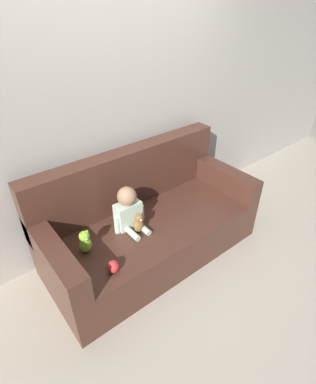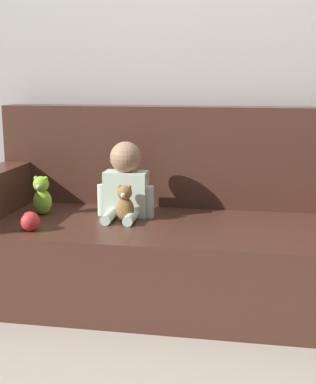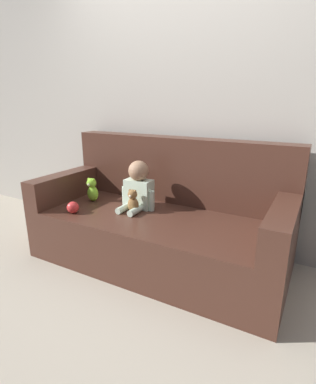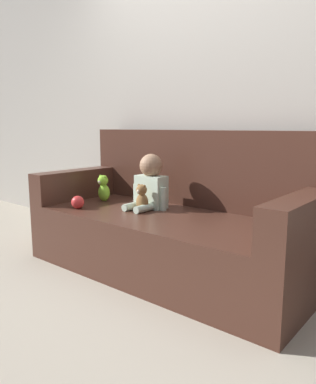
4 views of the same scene
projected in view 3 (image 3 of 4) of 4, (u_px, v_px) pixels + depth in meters
name	position (u px, v px, depth m)	size (l,w,h in m)	color
ground_plane	(158.00, 261.00, 2.51)	(12.00, 12.00, 0.00)	#B7AD99
wall_back	(188.00, 99.00, 2.58)	(8.00, 0.05, 2.60)	#ADA89E
couch	(162.00, 222.00, 2.48)	(2.02, 0.92, 0.99)	#47281E
person_baby	(138.00, 187.00, 2.48)	(0.31, 0.31, 0.40)	silver
teddy_bear_brown	(133.00, 201.00, 2.40)	(0.09, 0.09, 0.19)	olive
plush_toy_side	(92.00, 190.00, 2.67)	(0.10, 0.10, 0.21)	#8CD133
toy_ball	(73.00, 207.00, 2.40)	(0.10, 0.10, 0.10)	red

